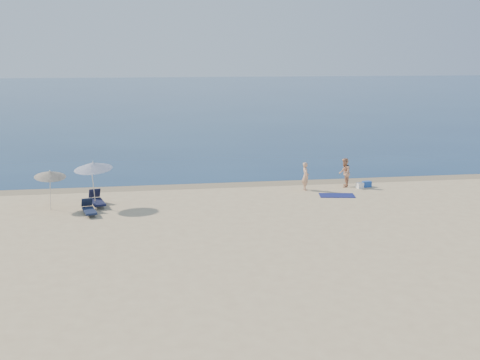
# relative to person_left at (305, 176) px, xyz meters

# --- Properties ---
(ground) EXTENTS (160.00, 160.00, 0.00)m
(ground) POSITION_rel_person_left_xyz_m (-2.36, -17.35, -0.80)
(ground) COLOR #C8B085
(ground) RESTS_ON ground
(sea) EXTENTS (240.00, 160.00, 0.01)m
(sea) POSITION_rel_person_left_xyz_m (-2.36, 82.65, -0.80)
(sea) COLOR #0C284D
(sea) RESTS_ON ground
(wet_sand_strip) EXTENTS (240.00, 1.60, 0.00)m
(wet_sand_strip) POSITION_rel_person_left_xyz_m (-2.36, 2.05, -0.80)
(wet_sand_strip) COLOR #847254
(wet_sand_strip) RESTS_ON ground
(person_left) EXTENTS (0.40, 0.60, 1.60)m
(person_left) POSITION_rel_person_left_xyz_m (0.00, 0.00, 0.00)
(person_left) COLOR tan
(person_left) RESTS_ON ground
(person_right) EXTENTS (0.90, 1.00, 1.70)m
(person_right) POSITION_rel_person_left_xyz_m (2.47, 0.44, 0.05)
(person_right) COLOR tan
(person_right) RESTS_ON ground
(beach_towel) EXTENTS (2.07, 1.40, 0.03)m
(beach_towel) POSITION_rel_person_left_xyz_m (1.34, -1.67, -0.79)
(beach_towel) COLOR #0F154F
(beach_towel) RESTS_ON ground
(white_bag) EXTENTS (0.44, 0.41, 0.31)m
(white_bag) POSITION_rel_person_left_xyz_m (3.25, -0.07, -0.64)
(white_bag) COLOR white
(white_bag) RESTS_ON ground
(blue_cooler) EXTENTS (0.54, 0.44, 0.34)m
(blue_cooler) POSITION_rel_person_left_xyz_m (3.77, 0.20, -0.63)
(blue_cooler) COLOR #2152B3
(blue_cooler) RESTS_ON ground
(umbrella_near) EXTENTS (2.51, 2.52, 2.49)m
(umbrella_near) POSITION_rel_person_left_xyz_m (-11.60, -2.12, 1.35)
(umbrella_near) COLOR silver
(umbrella_near) RESTS_ON ground
(umbrella_far) EXTENTS (1.99, 2.01, 2.10)m
(umbrella_far) POSITION_rel_person_left_xyz_m (-13.71, -2.06, 0.98)
(umbrella_far) COLOR silver
(umbrella_far) RESTS_ON ground
(lounger_left) EXTENTS (0.99, 1.87, 0.78)m
(lounger_left) POSITION_rel_person_left_xyz_m (-11.52, -1.83, -0.52)
(lounger_left) COLOR #121633
(lounger_left) RESTS_ON ground
(lounger_right) EXTENTS (0.88, 1.68, 0.71)m
(lounger_right) POSITION_rel_person_left_xyz_m (-11.79, -3.47, -0.54)
(lounger_right) COLOR #141D38
(lounger_right) RESTS_ON ground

